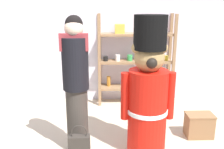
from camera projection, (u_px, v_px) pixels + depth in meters
name	position (u px, v px, depth m)	size (l,w,h in m)	color
back_wall	(103.00, 32.00, 4.68)	(6.40, 0.12, 2.60)	silver
merchandise_shelf	(136.00, 59.00, 4.61)	(1.37, 0.35, 1.64)	#93704C
teddy_bear_guard	(148.00, 93.00, 3.03)	(0.65, 0.49, 1.69)	red
person_shopper	(76.00, 83.00, 3.02)	(0.33, 0.31, 1.68)	#38332D
shopping_bag	(80.00, 149.00, 2.91)	(0.25, 0.10, 0.49)	#332D28
display_crate	(199.00, 125.00, 3.54)	(0.38, 0.25, 0.33)	olive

